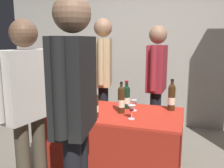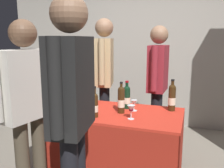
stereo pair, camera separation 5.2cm
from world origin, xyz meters
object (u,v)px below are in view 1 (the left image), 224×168
wine_glass_near_vendor (72,93)px  wine_glass_near_taster (134,103)px  featured_wine_bottle (95,105)px  vendor_presenter (103,71)px  wine_glass_mid (132,109)px  tasting_table (112,131)px  flower_vase (69,93)px  display_bottle_0 (172,97)px  taster_foreground_right (75,102)px

wine_glass_near_vendor → wine_glass_near_taster: bearing=-12.6°
featured_wine_bottle → vendor_presenter: (-0.24, 0.89, 0.21)m
wine_glass_mid → featured_wine_bottle: bearing=-171.6°
tasting_table → flower_vase: size_ratio=3.74×
display_bottle_0 → wine_glass_near_taster: size_ratio=2.90×
tasting_table → featured_wine_bottle: (-0.10, -0.23, 0.35)m
display_bottle_0 → tasting_table: bearing=-158.0°
tasting_table → featured_wine_bottle: featured_wine_bottle is taller
tasting_table → wine_glass_near_taster: size_ratio=12.37×
tasting_table → flower_vase: (-0.58, 0.13, 0.35)m
wine_glass_near_taster → vendor_presenter: bearing=134.5°
display_bottle_0 → wine_glass_mid: display_bottle_0 is taller
wine_glass_near_taster → flower_vase: size_ratio=0.30×
tasting_table → display_bottle_0: size_ratio=4.27×
featured_wine_bottle → wine_glass_mid: (0.36, 0.05, -0.02)m
wine_glass_near_taster → wine_glass_near_vendor: bearing=167.4°
display_bottle_0 → vendor_presenter: 1.05m
wine_glass_near_vendor → taster_foreground_right: bearing=-61.6°
flower_vase → taster_foreground_right: taster_foreground_right is taller
flower_vase → wine_glass_near_vendor: bearing=108.1°
wine_glass_mid → wine_glass_near_taster: 0.28m
tasting_table → vendor_presenter: 0.93m
tasting_table → wine_glass_near_vendor: 0.76m
tasting_table → wine_glass_near_taster: bearing=25.3°
wine_glass_near_taster → flower_vase: bearing=177.8°
vendor_presenter → taster_foreground_right: (0.38, -1.62, 0.01)m
tasting_table → display_bottle_0: 0.75m
tasting_table → wine_glass_near_vendor: bearing=155.2°
display_bottle_0 → flower_vase: 1.18m
flower_vase → wine_glass_near_taster: bearing=-2.2°
vendor_presenter → wine_glass_near_vendor: bearing=-51.4°
featured_wine_bottle → wine_glass_mid: featured_wine_bottle is taller
wine_glass_near_vendor → tasting_table: bearing=-24.8°
tasting_table → vendor_presenter: bearing=116.9°
display_bottle_0 → taster_foreground_right: size_ratio=0.19×
vendor_presenter → display_bottle_0: bearing=52.4°
wine_glass_mid → wine_glass_near_vendor: bearing=152.3°
wine_glass_near_vendor → flower_vase: flower_vase is taller
tasting_table → wine_glass_mid: size_ratio=10.62×
featured_wine_bottle → wine_glass_mid: 0.36m
display_bottle_0 → flower_vase: (-1.18, -0.11, -0.02)m
display_bottle_0 → taster_foreground_right: 1.34m
taster_foreground_right → wine_glass_near_taster: bearing=-18.3°
tasting_table → wine_glass_near_taster: (0.22, 0.10, 0.31)m
wine_glass_mid → taster_foreground_right: size_ratio=0.08×
tasting_table → wine_glass_near_taster: wine_glass_near_taster is taller
wine_glass_mid → flower_vase: bearing=159.8°
featured_wine_bottle → display_bottle_0: 0.85m
wine_glass_near_taster → featured_wine_bottle: bearing=-134.0°
display_bottle_0 → wine_glass_mid: bearing=-129.7°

